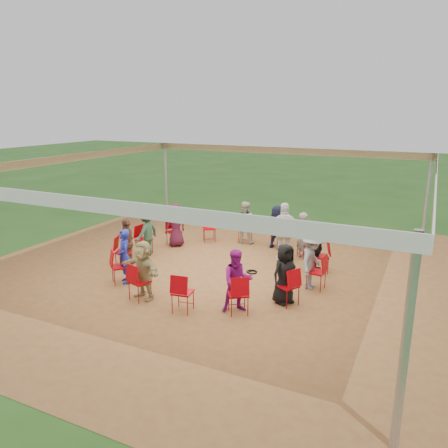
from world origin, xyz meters
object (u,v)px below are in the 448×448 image
at_px(chair_1, 306,243).
at_px(person_seated_10, 285,274).
at_px(person_seated_9, 237,281).
at_px(person_seated_11, 312,261).
at_px(chair_13, 316,272).
at_px(person_seated_3, 245,222).
at_px(person_seated_7, 124,256).
at_px(person_seated_8, 143,270).
at_px(chair_4, 209,228).
at_px(chair_8, 120,267).
at_px(chair_6, 144,240).
at_px(person_seated_5, 147,232).
at_px(chair_7, 124,252).
at_px(chair_10, 183,292).
at_px(chair_0, 321,257).
at_px(standing_person, 285,232).
at_px(person_seated_4, 176,225).
at_px(laptop, 311,249).
at_px(cable_coil, 252,272).
at_px(chair_9, 140,282).
at_px(chair_5, 174,232).
at_px(person_seated_6, 127,243).
at_px(chair_11, 238,294).
at_px(chair_2, 279,234).
at_px(person_seated_0, 317,247).
at_px(person_seated_1, 303,235).
at_px(chair_3, 245,229).
at_px(person_seated_2, 277,227).
at_px(chair_12, 288,286).

distance_m(chair_1, person_seated_10, 3.37).
bearing_deg(person_seated_9, person_seated_11, 25.71).
xyz_separation_m(chair_1, chair_13, (0.87, -2.22, 0.00)).
bearing_deg(person_seated_3, person_seated_7, 64.29).
xyz_separation_m(person_seated_8, person_seated_11, (3.41, 2.31, 0.00)).
bearing_deg(chair_4, person_seated_7, 52.45).
bearing_deg(person_seated_9, chair_8, 143.03).
relative_size(chair_6, person_seated_8, 0.64).
bearing_deg(person_seated_5, chair_7, 7.28).
relative_size(chair_10, person_seated_10, 0.64).
height_order(chair_4, chair_13, same).
bearing_deg(chair_1, chair_0, 167.14).
relative_size(person_seated_11, standing_person, 0.81).
bearing_deg(standing_person, chair_4, -40.99).
relative_size(person_seated_4, person_seated_7, 1.00).
height_order(person_seated_9, laptop, person_seated_9).
height_order(chair_1, cable_coil, chair_1).
bearing_deg(standing_person, chair_9, 36.67).
height_order(person_seated_11, cable_coil, person_seated_11).
relative_size(chair_5, chair_6, 1.00).
relative_size(person_seated_8, cable_coil, 3.78).
distance_m(chair_1, person_seated_6, 5.25).
relative_size(chair_11, laptop, 2.30).
height_order(chair_2, person_seated_10, person_seated_10).
xyz_separation_m(chair_13, person_seated_5, (-5.36, 0.42, 0.26)).
height_order(chair_11, person_seated_8, person_seated_8).
distance_m(chair_11, person_seated_0, 3.37).
distance_m(person_seated_1, person_seated_5, 4.74).
distance_m(chair_2, person_seated_10, 4.22).
bearing_deg(chair_1, laptop, 153.83).
height_order(chair_3, chair_4, same).
bearing_deg(person_seated_2, person_seated_10, 128.57).
bearing_deg(person_seated_5, person_seated_9, 64.29).
bearing_deg(chair_5, chair_2, 141.43).
bearing_deg(person_seated_2, chair_10, 103.15).
distance_m(chair_1, chair_10, 4.96).
height_order(chair_10, cable_coil, chair_10).
bearing_deg(laptop, chair_13, -179.54).
xyz_separation_m(chair_1, chair_12, (0.50, -3.39, 0.00)).
distance_m(chair_5, chair_7, 2.39).
height_order(person_seated_0, person_seated_8, same).
height_order(chair_1, person_seated_2, person_seated_2).
bearing_deg(chair_9, person_seated_5, 139.83).
distance_m(chair_8, person_seated_4, 3.37).
distance_m(chair_2, chair_10, 5.36).
xyz_separation_m(chair_13, person_seated_3, (-3.13, 2.82, 0.26)).
relative_size(chair_4, chair_5, 1.00).
relative_size(chair_4, chair_10, 1.00).
bearing_deg(person_seated_2, person_seated_11, 141.43).
bearing_deg(person_seated_1, person_seated_8, 102.86).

